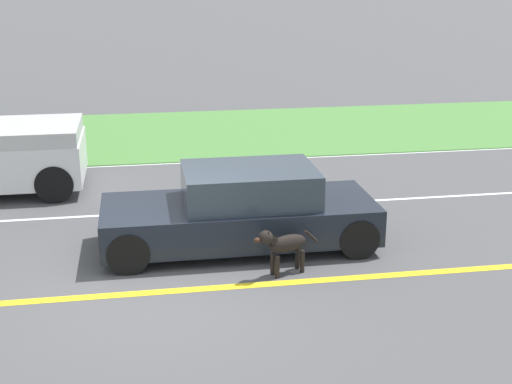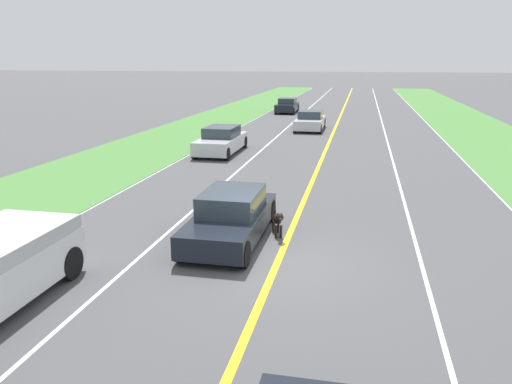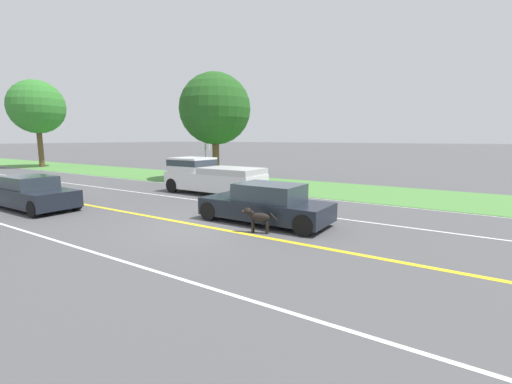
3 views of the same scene
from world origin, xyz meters
name	(u,v)px [view 1 (image 1 of 3)]	position (x,y,z in m)	size (l,w,h in m)	color
ground_plane	(160,292)	(0.00, 0.00, 0.00)	(400.00, 400.00, 0.00)	#4C4C4F
centre_divider_line	(160,292)	(0.00, 0.00, 0.00)	(0.18, 160.00, 0.01)	yellow
lane_edge_line_right	(148,164)	(7.00, 0.00, 0.00)	(0.14, 160.00, 0.01)	white
lane_dash_same_dir	(153,213)	(3.50, 0.00, 0.00)	(0.10, 160.00, 0.01)	white
grass_verge_right	(146,135)	(10.00, 0.00, 0.01)	(6.00, 160.00, 0.03)	#4C843D
ego_car	(242,211)	(1.56, -1.44, 0.63)	(1.82, 4.52, 1.36)	black
dog	(283,244)	(0.31, -1.88, 0.50)	(0.47, 1.09, 0.80)	black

